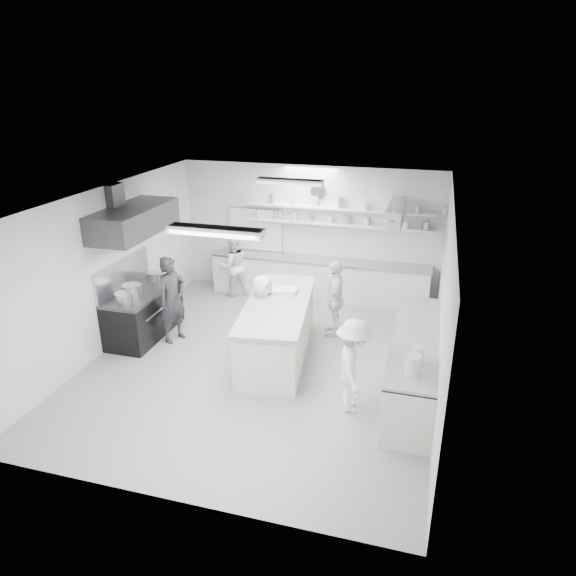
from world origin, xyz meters
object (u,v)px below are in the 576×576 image
(stove, at_px, (144,314))
(right_counter, at_px, (414,364))
(cook_stove, at_px, (172,299))
(cook_back, at_px, (233,266))
(prep_island, at_px, (277,330))
(back_counter, at_px, (318,279))

(stove, bearing_deg, right_counter, -6.52)
(stove, height_order, cook_stove, cook_stove)
(right_counter, relative_size, cook_stove, 1.94)
(cook_stove, bearing_deg, right_counter, -76.02)
(stove, distance_m, cook_back, 2.63)
(prep_island, bearing_deg, right_counter, -18.99)
(back_counter, bearing_deg, prep_island, -92.30)
(stove, distance_m, right_counter, 5.28)
(back_counter, distance_m, cook_stove, 3.63)
(cook_stove, height_order, cook_back, cook_stove)
(stove, height_order, back_counter, back_counter)
(right_counter, bearing_deg, prep_island, 168.31)
(stove, height_order, right_counter, right_counter)
(stove, distance_m, prep_island, 2.79)
(prep_island, bearing_deg, back_counter, 80.39)
(prep_island, bearing_deg, cook_back, 118.64)
(right_counter, bearing_deg, cook_stove, 172.91)
(right_counter, xyz_separation_m, prep_island, (-2.47, 0.51, 0.04))
(right_counter, bearing_deg, cook_back, 144.75)
(stove, xyz_separation_m, right_counter, (5.25, -0.60, 0.02))
(cook_back, bearing_deg, cook_stove, 47.98)
(right_counter, bearing_deg, stove, 173.48)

